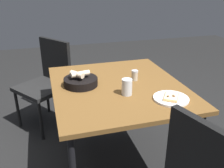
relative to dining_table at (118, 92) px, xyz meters
The scene contains 7 objects.
ground 0.65m from the dining_table, ahead, with size 8.00×8.00×0.00m, color black.
dining_table is the anchor object (origin of this frame).
pizza_plate 0.42m from the dining_table, 49.87° to the right, with size 0.23×0.23×0.04m.
bread_basket 0.29m from the dining_table, 164.81° to the left, with size 0.25×0.25×0.12m.
beer_glass 0.20m from the dining_table, 85.42° to the right, with size 0.07×0.07×0.11m.
pepper_shaker 0.19m from the dining_table, 20.32° to the left, with size 0.05×0.05×0.08m.
chair_near 0.96m from the dining_table, 121.16° to the left, with size 0.61×0.61×0.88m.
Camera 1 is at (-0.50, -1.60, 1.45)m, focal length 39.59 mm.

